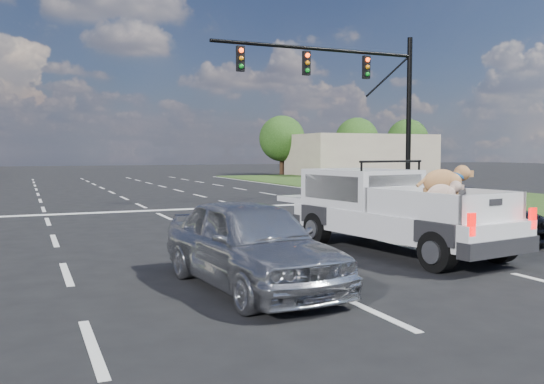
{
  "coord_description": "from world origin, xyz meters",
  "views": [
    {
      "loc": [
        -5.87,
        -10.25,
        2.08
      ],
      "look_at": [
        -0.57,
        2.0,
        1.14
      ],
      "focal_mm": 38.0,
      "sensor_mm": 36.0,
      "label": 1
    }
  ],
  "objects_px": {
    "traffic_signal": "(362,88)",
    "black_coupe": "(461,212)",
    "pickup_truck": "(392,209)",
    "silver_sedan": "(251,243)"
  },
  "relations": [
    {
      "from": "traffic_signal",
      "to": "black_coupe",
      "type": "height_order",
      "value": "traffic_signal"
    },
    {
      "from": "traffic_signal",
      "to": "pickup_truck",
      "type": "height_order",
      "value": "traffic_signal"
    },
    {
      "from": "pickup_truck",
      "to": "silver_sedan",
      "type": "relative_size",
      "value": 1.31
    },
    {
      "from": "traffic_signal",
      "to": "silver_sedan",
      "type": "bearing_deg",
      "value": -128.11
    },
    {
      "from": "pickup_truck",
      "to": "black_coupe",
      "type": "bearing_deg",
      "value": 10.24
    },
    {
      "from": "traffic_signal",
      "to": "silver_sedan",
      "type": "relative_size",
      "value": 2.26
    },
    {
      "from": "black_coupe",
      "to": "traffic_signal",
      "type": "bearing_deg",
      "value": 60.69
    },
    {
      "from": "pickup_truck",
      "to": "silver_sedan",
      "type": "xyz_separation_m",
      "value": [
        -3.89,
        -1.87,
        -0.2
      ]
    },
    {
      "from": "traffic_signal",
      "to": "silver_sedan",
      "type": "distance_m",
      "value": 16.57
    },
    {
      "from": "silver_sedan",
      "to": "black_coupe",
      "type": "bearing_deg",
      "value": 17.81
    }
  ]
}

